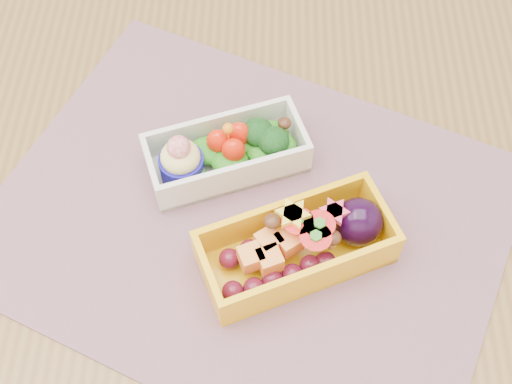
{
  "coord_description": "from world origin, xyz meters",
  "views": [
    {
      "loc": [
        -0.02,
        -0.32,
        1.31
      ],
      "look_at": [
        -0.02,
        -0.0,
        0.79
      ],
      "focal_mm": 45.89,
      "sensor_mm": 36.0,
      "label": 1
    }
  ],
  "objects_px": {
    "table": "(277,256)",
    "bento_white": "(226,153)",
    "bento_yellow": "(300,245)",
    "placemat": "(248,217)"
  },
  "relations": [
    {
      "from": "placemat",
      "to": "bento_yellow",
      "type": "height_order",
      "value": "bento_yellow"
    },
    {
      "from": "placemat",
      "to": "bento_white",
      "type": "relative_size",
      "value": 2.8
    },
    {
      "from": "table",
      "to": "bento_white",
      "type": "xyz_separation_m",
      "value": [
        -0.05,
        0.05,
        0.12
      ]
    },
    {
      "from": "bento_white",
      "to": "bento_yellow",
      "type": "distance_m",
      "value": 0.13
    },
    {
      "from": "placemat",
      "to": "bento_yellow",
      "type": "relative_size",
      "value": 2.51
    },
    {
      "from": "bento_yellow",
      "to": "bento_white",
      "type": "bearing_deg",
      "value": 102.53
    },
    {
      "from": "table",
      "to": "bento_yellow",
      "type": "xyz_separation_m",
      "value": [
        0.02,
        -0.05,
        0.13
      ]
    },
    {
      "from": "placemat",
      "to": "bento_white",
      "type": "bearing_deg",
      "value": 111.98
    },
    {
      "from": "bento_white",
      "to": "bento_yellow",
      "type": "relative_size",
      "value": 0.9
    },
    {
      "from": "placemat",
      "to": "bento_white",
      "type": "height_order",
      "value": "bento_white"
    }
  ]
}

